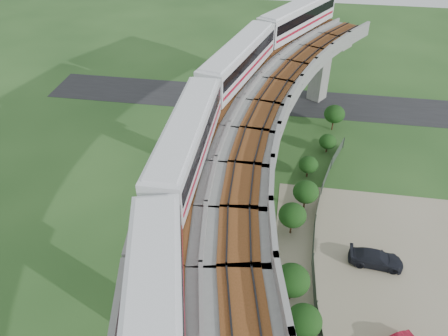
{
  "coord_description": "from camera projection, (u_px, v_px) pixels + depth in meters",
  "views": [
    {
      "loc": [
        4.84,
        -26.76,
        30.16
      ],
      "look_at": [
        0.07,
        3.0,
        7.5
      ],
      "focal_mm": 35.0,
      "sensor_mm": 36.0,
      "label": 1
    }
  ],
  "objects": [
    {
      "name": "fence",
      "position": [
        328.0,
        260.0,
        38.17
      ],
      "size": [
        3.87,
        38.73,
        1.5
      ],
      "color": "#2D382D",
      "rests_on": "ground"
    },
    {
      "name": "tree_0",
      "position": [
        334.0,
        114.0,
        55.48
      ],
      "size": [
        2.65,
        2.65,
        3.45
      ],
      "color": "#382314",
      "rests_on": "ground"
    },
    {
      "name": "metro_train",
      "position": [
        237.0,
        101.0,
        37.37
      ],
      "size": [
        13.67,
        60.97,
        3.64
      ],
      "color": "white",
      "rests_on": "ground"
    },
    {
      "name": "viaduct",
      "position": [
        266.0,
        180.0,
        33.93
      ],
      "size": [
        19.58,
        73.98,
        11.4
      ],
      "color": "#99968E",
      "rests_on": "ground"
    },
    {
      "name": "ground",
      "position": [
        218.0,
        253.0,
        39.85
      ],
      "size": [
        160.0,
        160.0,
        0.0
      ],
      "primitive_type": "plane",
      "color": "#22451B",
      "rests_on": "ground"
    },
    {
      "name": "tree_4",
      "position": [
        292.0,
        215.0,
        40.48
      ],
      "size": [
        2.62,
        2.62,
        3.44
      ],
      "color": "#382314",
      "rests_on": "ground"
    },
    {
      "name": "tree_6",
      "position": [
        304.0,
        321.0,
        32.05
      ],
      "size": [
        2.67,
        2.67,
        3.05
      ],
      "color": "#382314",
      "rests_on": "ground"
    },
    {
      "name": "tree_2",
      "position": [
        308.0,
        165.0,
        47.96
      ],
      "size": [
        2.15,
        2.15,
        2.55
      ],
      "color": "#382314",
      "rests_on": "ground"
    },
    {
      "name": "car_dark",
      "position": [
        376.0,
        259.0,
        38.37
      ],
      "size": [
        4.84,
        2.27,
        1.37
      ],
      "primitive_type": "imported",
      "rotation": [
        0.0,
        0.0,
        1.49
      ],
      "color": "black",
      "rests_on": "dirt_lot"
    },
    {
      "name": "dirt_lot",
      "position": [
        379.0,
        291.0,
        36.49
      ],
      "size": [
        18.0,
        26.0,
        0.04
      ],
      "primitive_type": "cube",
      "color": "gray",
      "rests_on": "ground"
    },
    {
      "name": "asphalt_road",
      "position": [
        253.0,
        99.0,
        63.52
      ],
      "size": [
        60.0,
        8.0,
        0.03
      ],
      "primitive_type": "cube",
      "color": "#232326",
      "rests_on": "ground"
    },
    {
      "name": "tree_1",
      "position": [
        328.0,
        142.0,
        51.86
      ],
      "size": [
        2.06,
        2.06,
        2.4
      ],
      "color": "#382314",
      "rests_on": "ground"
    },
    {
      "name": "tree_5",
      "position": [
        292.0,
        280.0,
        34.45
      ],
      "size": [
        2.89,
        2.89,
        3.6
      ],
      "color": "#382314",
      "rests_on": "ground"
    },
    {
      "name": "tree_3",
      "position": [
        306.0,
        192.0,
        42.89
      ],
      "size": [
        2.56,
        2.56,
        3.6
      ],
      "color": "#382314",
      "rests_on": "ground"
    }
  ]
}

